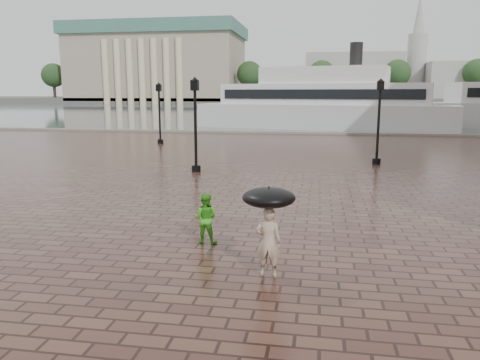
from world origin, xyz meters
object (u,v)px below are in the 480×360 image
Objects in this scene: child_pedestrian at (205,218)px; street_lamps at (235,118)px; adult_pedestrian at (268,242)px; ferry_near at (323,104)px.

street_lamps is at bearing -78.62° from child_pedestrian.
adult_pedestrian is 2.68m from child_pedestrian.
ferry_near is at bearing -90.61° from child_pedestrian.
adult_pedestrian reaches higher than child_pedestrian.
child_pedestrian is 0.05× the size of ferry_near.
street_lamps is 11.84× the size of child_pedestrian.
adult_pedestrian is at bearing -78.54° from ferry_near.
adult_pedestrian is at bearing -77.67° from street_lamps.
ferry_near is at bearing -89.56° from adult_pedestrian.
child_pedestrian is at bearing -44.62° from adult_pedestrian.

